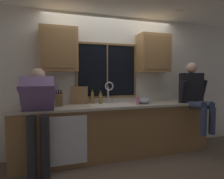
% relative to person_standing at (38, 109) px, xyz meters
% --- Properties ---
extents(back_wall, '(5.86, 0.12, 2.55)m').
position_rel_person_standing_xyz_m(back_wall, '(1.30, 0.66, 0.32)').
color(back_wall, silver).
rests_on(back_wall, floor).
extents(ceiling_downlight_right, '(0.14, 0.14, 0.01)m').
position_rel_person_standing_xyz_m(ceiling_downlight_right, '(2.34, 0.00, 1.59)').
color(ceiling_downlight_right, '#FFEAB2').
extents(window_glass, '(1.10, 0.02, 0.95)m').
position_rel_person_standing_xyz_m(window_glass, '(1.20, 0.60, 0.57)').
color(window_glass, black).
extents(window_frame_top, '(1.17, 0.02, 0.04)m').
position_rel_person_standing_xyz_m(window_frame_top, '(1.20, 0.59, 1.06)').
color(window_frame_top, brown).
extents(window_frame_bottom, '(1.17, 0.02, 0.04)m').
position_rel_person_standing_xyz_m(window_frame_bottom, '(1.20, 0.59, 0.08)').
color(window_frame_bottom, brown).
extents(window_frame_left, '(0.03, 0.02, 0.95)m').
position_rel_person_standing_xyz_m(window_frame_left, '(0.64, 0.59, 0.57)').
color(window_frame_left, brown).
extents(window_frame_right, '(0.04, 0.02, 0.95)m').
position_rel_person_standing_xyz_m(window_frame_right, '(1.77, 0.59, 0.57)').
color(window_frame_right, brown).
extents(window_mullion_center, '(0.02, 0.02, 0.95)m').
position_rel_person_standing_xyz_m(window_mullion_center, '(1.20, 0.58, 0.57)').
color(window_mullion_center, brown).
extents(lower_cabinet_run, '(3.46, 0.58, 0.88)m').
position_rel_person_standing_xyz_m(lower_cabinet_run, '(1.30, 0.31, -0.51)').
color(lower_cabinet_run, olive).
rests_on(lower_cabinet_run, floor).
extents(countertop, '(3.52, 0.62, 0.04)m').
position_rel_person_standing_xyz_m(countertop, '(1.30, 0.29, -0.05)').
color(countertop, beige).
rests_on(countertop, lower_cabinet_run).
extents(dishwasher_front, '(0.60, 0.02, 0.74)m').
position_rel_person_standing_xyz_m(dishwasher_front, '(0.40, -0.00, -0.50)').
color(dishwasher_front, white).
extents(upper_cabinet_left, '(0.61, 0.36, 0.72)m').
position_rel_person_standing_xyz_m(upper_cabinet_left, '(0.32, 0.43, 0.91)').
color(upper_cabinet_left, '#A87A47').
extents(upper_cabinet_right, '(0.61, 0.36, 0.72)m').
position_rel_person_standing_xyz_m(upper_cabinet_right, '(2.09, 0.43, 0.91)').
color(upper_cabinet_right, '#A87A47').
extents(sink, '(0.80, 0.46, 0.21)m').
position_rel_person_standing_xyz_m(sink, '(1.20, 0.30, -0.13)').
color(sink, white).
rests_on(sink, lower_cabinet_run).
extents(faucet, '(0.18, 0.09, 0.40)m').
position_rel_person_standing_xyz_m(faucet, '(1.21, 0.48, 0.22)').
color(faucet, silver).
rests_on(faucet, countertop).
extents(person_standing, '(0.53, 0.70, 1.54)m').
position_rel_person_standing_xyz_m(person_standing, '(0.00, 0.00, 0.00)').
color(person_standing, '#262628').
rests_on(person_standing, floor).
extents(person_sitting_on_counter, '(0.54, 0.64, 1.26)m').
position_rel_person_standing_xyz_m(person_sitting_on_counter, '(2.73, 0.03, 0.15)').
color(person_sitting_on_counter, '#384260').
rests_on(person_sitting_on_counter, countertop).
extents(knife_block, '(0.12, 0.18, 0.32)m').
position_rel_person_standing_xyz_m(knife_block, '(0.31, 0.41, 0.07)').
color(knife_block, olive).
rests_on(knife_block, countertop).
extents(cutting_board, '(0.29, 0.09, 0.32)m').
position_rel_person_standing_xyz_m(cutting_board, '(0.67, 0.52, 0.12)').
color(cutting_board, '#997047').
rests_on(cutting_board, countertop).
extents(mixing_bowl, '(0.23, 0.23, 0.11)m').
position_rel_person_standing_xyz_m(mixing_bowl, '(1.80, 0.24, 0.02)').
color(mixing_bowl, '#8C99A8').
rests_on(mixing_bowl, countertop).
extents(soap_dispenser, '(0.06, 0.07, 0.20)m').
position_rel_person_standing_xyz_m(soap_dispenser, '(1.64, 0.18, 0.04)').
color(soap_dispenser, pink).
rests_on(soap_dispenser, countertop).
extents(bottle_green_glass, '(0.05, 0.05, 0.27)m').
position_rel_person_standing_xyz_m(bottle_green_glass, '(0.90, 0.54, 0.08)').
color(bottle_green_glass, olive).
rests_on(bottle_green_glass, countertop).
extents(bottle_tall_clear, '(0.06, 0.06, 0.25)m').
position_rel_person_standing_xyz_m(bottle_tall_clear, '(1.04, 0.47, 0.07)').
color(bottle_tall_clear, olive).
rests_on(bottle_tall_clear, countertop).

